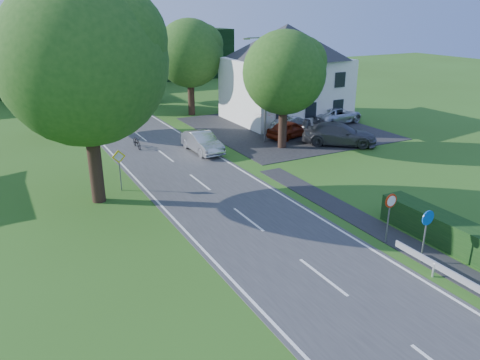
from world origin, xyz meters
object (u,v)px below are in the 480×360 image
motorcycle (137,142)px  parasol (265,123)px  moving_car (202,142)px  parked_car_silver_a (291,123)px  parked_car_silver_b (336,115)px  parked_car_grey (339,134)px  parked_car_red (289,129)px  streetlight (264,85)px

motorcycle → parasol: bearing=-3.4°
moving_car → parked_car_silver_a: bearing=10.3°
moving_car → parked_car_silver_b: parked_car_silver_b is taller
moving_car → parked_car_silver_b: bearing=7.6°
parked_car_grey → parasol: size_ratio=2.73×
parked_car_red → parasol: bearing=13.3°
parked_car_silver_b → parasol: 7.55m
moving_car → motorcycle: moving_car is taller
moving_car → parked_car_red: size_ratio=1.10×
motorcycle → moving_car: bearing=-38.7°
moving_car → parked_car_grey: size_ratio=0.80×
moving_car → motorcycle: bearing=138.1°
parasol → parked_car_silver_b: bearing=0.5°
moving_car → motorcycle: 5.07m
parked_car_red → parked_car_grey: bearing=-162.0°
parked_car_grey → motorcycle: bearing=104.3°
streetlight → parked_car_red: 4.47m
streetlight → moving_car: size_ratio=1.78×
streetlight → parked_car_red: (2.47, 0.07, -3.73)m
streetlight → parked_car_red: size_ratio=1.96×
moving_car → parked_car_silver_a: size_ratio=1.11×
moving_car → parasol: 7.17m
streetlight → parasol: 4.34m
parked_car_silver_b → streetlight: bearing=94.7°
moving_car → parked_car_grey: parked_car_grey is taller
parked_car_grey → parasol: parasol is taller
parked_car_silver_a → streetlight: bearing=94.8°
moving_car → parked_car_silver_a: moving_car is taller
streetlight → parasol: bearing=57.3°
motorcycle → parked_car_grey: size_ratio=0.32×
motorcycle → parked_car_silver_b: size_ratio=0.33×
streetlight → parasol: streetlight is taller
parked_car_red → parked_car_silver_a: bearing=-52.1°
motorcycle → parked_car_silver_b: (18.20, -0.74, 0.28)m
moving_car → parked_car_red: moving_car is taller
parked_car_red → parked_car_silver_b: parked_car_silver_b is taller
parked_car_red → parked_car_grey: size_ratio=0.73×
parked_car_red → moving_car: bearing=78.2°
motorcycle → parked_car_silver_a: bearing=-4.3°
motorcycle → parked_car_red: bearing=-12.9°
parked_car_grey → parked_car_silver_b: 7.08m
parked_car_silver_b → moving_car: bearing=90.6°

